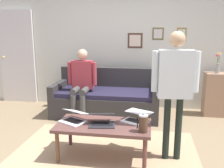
# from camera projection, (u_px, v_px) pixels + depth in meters

# --- Properties ---
(ground_plane) EXTENTS (7.68, 7.68, 0.00)m
(ground_plane) POSITION_uv_depth(u_px,v_px,m) (103.00, 152.00, 3.35)
(ground_plane) COLOR #8A7455
(area_rug) EXTENTS (2.46, 2.08, 0.01)m
(area_rug) POSITION_uv_depth(u_px,v_px,m) (102.00, 160.00, 3.16)
(area_rug) COLOR tan
(area_rug) RESTS_ON ground_plane
(back_wall) EXTENTS (7.04, 0.11, 2.70)m
(back_wall) POSITION_uv_depth(u_px,v_px,m) (123.00, 43.00, 5.18)
(back_wall) COLOR silver
(back_wall) RESTS_ON ground_plane
(interior_door) EXTENTS (0.82, 0.09, 2.05)m
(interior_door) POSITION_uv_depth(u_px,v_px,m) (17.00, 57.00, 5.53)
(interior_door) COLOR silver
(interior_door) RESTS_ON ground_plane
(couch) EXTENTS (1.99, 0.89, 0.88)m
(couch) POSITION_uv_depth(u_px,v_px,m) (106.00, 99.00, 4.79)
(couch) COLOR #312F2F
(couch) RESTS_ON ground_plane
(coffee_table) EXTENTS (1.20, 0.61, 0.45)m
(coffee_table) POSITION_uv_depth(u_px,v_px,m) (104.00, 127.00, 3.17)
(coffee_table) COLOR brown
(coffee_table) RESTS_ON ground_plane
(laptop_left) EXTENTS (0.37, 0.36, 0.16)m
(laptop_left) POSITION_uv_depth(u_px,v_px,m) (102.00, 121.00, 3.14)
(laptop_left) COLOR #28282D
(laptop_left) RESTS_ON coffee_table
(laptop_center) EXTENTS (0.44, 0.43, 0.12)m
(laptop_center) POSITION_uv_depth(u_px,v_px,m) (137.00, 118.00, 3.24)
(laptop_center) COLOR silver
(laptop_center) RESTS_ON coffee_table
(laptop_right) EXTENTS (0.43, 0.42, 0.16)m
(laptop_right) POSITION_uv_depth(u_px,v_px,m) (74.00, 118.00, 3.24)
(laptop_right) COLOR silver
(laptop_right) RESTS_ON coffee_table
(french_press) EXTENTS (0.13, 0.11, 0.24)m
(french_press) POSITION_uv_depth(u_px,v_px,m) (143.00, 123.00, 2.89)
(french_press) COLOR #4C3323
(french_press) RESTS_ON coffee_table
(side_shelf) EXTENTS (0.42, 0.32, 0.83)m
(side_shelf) POSITION_uv_depth(u_px,v_px,m) (215.00, 94.00, 4.74)
(side_shelf) COLOR #A67D60
(side_shelf) RESTS_ON ground_plane
(flower_vase) EXTENTS (0.10, 0.10, 0.38)m
(flower_vase) POSITION_uv_depth(u_px,v_px,m) (218.00, 63.00, 4.61)
(flower_vase) COLOR #949793
(flower_vase) RESTS_ON side_shelf
(person_standing) EXTENTS (0.57, 0.22, 1.61)m
(person_standing) POSITION_uv_depth(u_px,v_px,m) (175.00, 80.00, 2.98)
(person_standing) COLOR black
(person_standing) RESTS_ON ground_plane
(person_seated) EXTENTS (0.55, 0.51, 1.28)m
(person_seated) POSITION_uv_depth(u_px,v_px,m) (82.00, 80.00, 4.55)
(person_seated) COLOR #403F3D
(person_seated) RESTS_ON ground_plane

